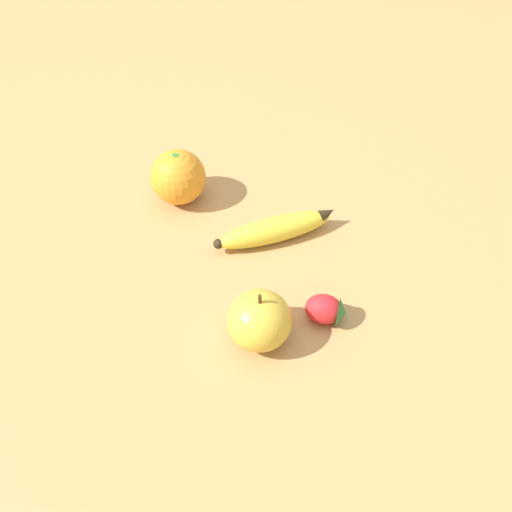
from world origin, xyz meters
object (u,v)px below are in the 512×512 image
banana (276,229)px  apple (260,320)px  strawberry (327,310)px  orange (178,177)px

banana → apple: apple is taller
banana → strawberry: 0.16m
banana → orange: (-0.16, 0.04, 0.02)m
orange → strawberry: orange is taller
orange → apple: size_ratio=0.98×
orange → banana: bearing=-14.8°
banana → strawberry: same height
strawberry → apple: apple is taller
strawberry → apple: 0.09m
banana → orange: 0.17m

